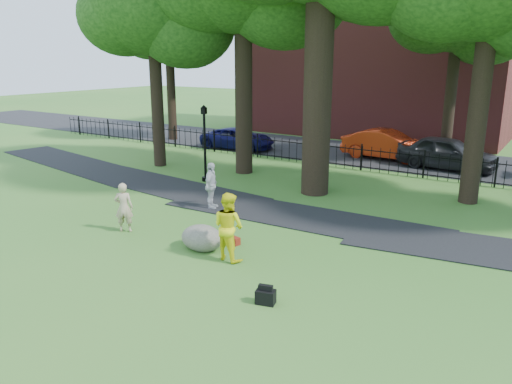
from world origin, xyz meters
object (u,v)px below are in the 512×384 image
Objects in this scene: woman at (124,207)px; red_sedan at (387,145)px; boulder at (202,236)px; lamppost at (205,144)px; man at (229,226)px.

red_sedan is (3.13, 15.75, -0.01)m from woman.
woman is 1.22× the size of boulder.
lamppost is 10.53m from red_sedan.
woman is at bearing 171.76° from red_sedan.
man is at bearing -173.54° from red_sedan.
man is (4.09, -0.01, 0.15)m from woman.
woman is 6.96m from lamppost.
man is 1.26m from boulder.
boulder is at bearing 151.22° from woman.
boulder is 0.39× the size of lamppost.
lamppost reaches higher than boulder.
man is at bearing 147.46° from woman.
woman is 0.33× the size of red_sedan.
boulder is (2.98, 0.19, -0.41)m from woman.
red_sedan reaches higher than boulder.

